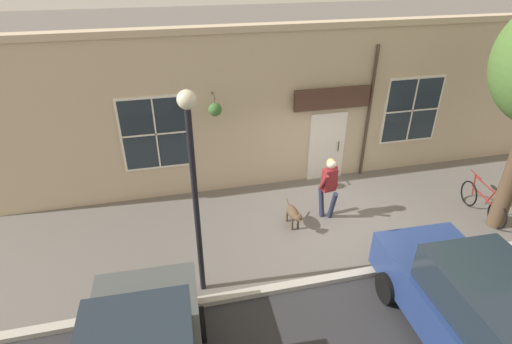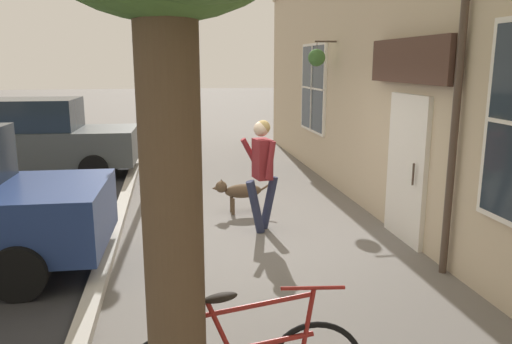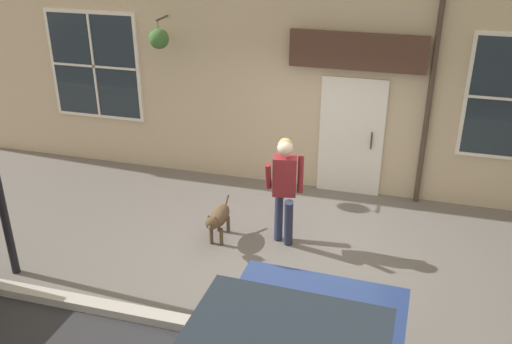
{
  "view_description": "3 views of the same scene",
  "coord_description": "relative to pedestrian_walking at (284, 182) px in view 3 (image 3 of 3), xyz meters",
  "views": [
    {
      "loc": [
        7.7,
        -4.06,
        6.17
      ],
      "look_at": [
        -0.84,
        -2.03,
        1.22
      ],
      "focal_mm": 28.0,
      "sensor_mm": 36.0,
      "label": 1
    },
    {
      "loc": [
        1.11,
        6.89,
        2.52
      ],
      "look_at": [
        -0.02,
        0.32,
        1.06
      ],
      "focal_mm": 35.0,
      "sensor_mm": 36.0,
      "label": 2
    },
    {
      "loc": [
        7.04,
        1.32,
        4.71
      ],
      "look_at": [
        -0.01,
        -0.67,
        1.23
      ],
      "focal_mm": 40.0,
      "sensor_mm": 36.0,
      "label": 3
    }
  ],
  "objects": [
    {
      "name": "pedestrian_walking",
      "position": [
        0.0,
        0.0,
        0.0
      ],
      "size": [
        0.59,
        0.55,
        1.7
      ],
      "color": "#282D47",
      "rests_on": "ground_plane"
    },
    {
      "name": "dog_on_leash",
      "position": [
        0.21,
        -0.96,
        -0.64
      ],
      "size": [
        1.04,
        0.29,
        0.61
      ],
      "color": "brown",
      "rests_on": "ground_plane"
    },
    {
      "name": "storefront_facade",
      "position": [
        -2.13,
        0.27,
        1.25
      ],
      "size": [
        0.95,
        18.0,
        4.53
      ],
      "color": "#C6B293",
      "rests_on": "ground_plane"
    },
    {
      "name": "ground_plane",
      "position": [
        0.21,
        0.29,
        -1.02
      ],
      "size": [
        90.0,
        90.0,
        0.0
      ],
      "primitive_type": "plane",
      "color": "#66605B"
    }
  ]
}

